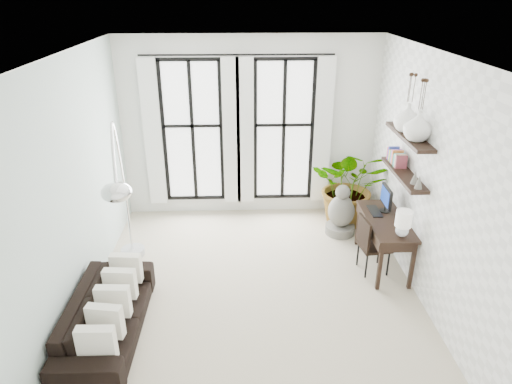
{
  "coord_description": "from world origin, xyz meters",
  "views": [
    {
      "loc": [
        -0.17,
        -5.27,
        3.91
      ],
      "look_at": [
        0.03,
        0.3,
        1.37
      ],
      "focal_mm": 32.0,
      "sensor_mm": 36.0,
      "label": 1
    }
  ],
  "objects_px": {
    "sofa": "(107,315)",
    "desk": "(386,224)",
    "arc_lamp": "(117,162)",
    "plant": "(350,186)",
    "desk_chair": "(370,241)",
    "buddha": "(341,213)"
  },
  "relations": [
    {
      "from": "sofa",
      "to": "desk",
      "type": "bearing_deg",
      "value": -69.82
    },
    {
      "from": "desk",
      "to": "arc_lamp",
      "type": "distance_m",
      "value": 3.85
    },
    {
      "from": "sofa",
      "to": "plant",
      "type": "bearing_deg",
      "value": -51.55
    },
    {
      "from": "sofa",
      "to": "desk_chair",
      "type": "height_order",
      "value": "desk_chair"
    },
    {
      "from": "arc_lamp",
      "to": "buddha",
      "type": "xyz_separation_m",
      "value": [
        3.22,
        1.46,
        -1.53
      ]
    },
    {
      "from": "sofa",
      "to": "arc_lamp",
      "type": "height_order",
      "value": "arc_lamp"
    },
    {
      "from": "buddha",
      "to": "desk",
      "type": "bearing_deg",
      "value": -68.12
    },
    {
      "from": "desk_chair",
      "to": "buddha",
      "type": "distance_m",
      "value": 1.16
    },
    {
      "from": "plant",
      "to": "buddha",
      "type": "xyz_separation_m",
      "value": [
        -0.21,
        -0.37,
        -0.35
      ]
    },
    {
      "from": "arc_lamp",
      "to": "buddha",
      "type": "distance_m",
      "value": 3.86
    },
    {
      "from": "plant",
      "to": "desk",
      "type": "xyz_separation_m",
      "value": [
        0.21,
        -1.42,
        0.01
      ]
    },
    {
      "from": "arc_lamp",
      "to": "plant",
      "type": "bearing_deg",
      "value": 28.13
    },
    {
      "from": "sofa",
      "to": "plant",
      "type": "xyz_separation_m",
      "value": [
        3.54,
        2.77,
        0.43
      ]
    },
    {
      "from": "desk",
      "to": "buddha",
      "type": "distance_m",
      "value": 1.18
    },
    {
      "from": "sofa",
      "to": "buddha",
      "type": "xyz_separation_m",
      "value": [
        3.32,
        2.4,
        0.09
      ]
    },
    {
      "from": "desk_chair",
      "to": "buddha",
      "type": "relative_size",
      "value": 0.98
    },
    {
      "from": "plant",
      "to": "sofa",
      "type": "bearing_deg",
      "value": -141.91
    },
    {
      "from": "buddha",
      "to": "sofa",
      "type": "bearing_deg",
      "value": -144.18
    },
    {
      "from": "sofa",
      "to": "buddha",
      "type": "distance_m",
      "value": 4.1
    },
    {
      "from": "plant",
      "to": "desk",
      "type": "height_order",
      "value": "plant"
    },
    {
      "from": "arc_lamp",
      "to": "desk",
      "type": "bearing_deg",
      "value": 6.48
    },
    {
      "from": "plant",
      "to": "arc_lamp",
      "type": "height_order",
      "value": "arc_lamp"
    }
  ]
}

